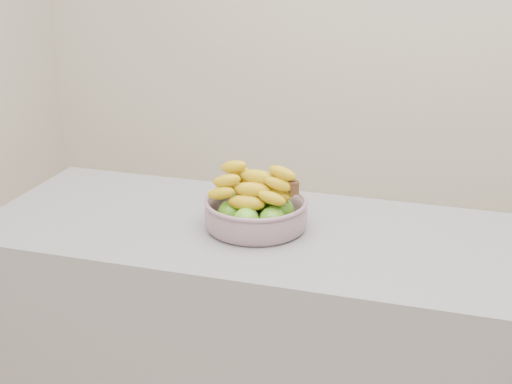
{
  "coord_description": "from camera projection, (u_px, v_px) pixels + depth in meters",
  "views": [
    {
      "loc": [
        0.23,
        -1.49,
        1.65
      ],
      "look_at": [
        -0.27,
        0.15,
        1.0
      ],
      "focal_mm": 50.0,
      "sensor_mm": 36.0,
      "label": 1
    }
  ],
  "objects": [
    {
      "name": "fruit_bowl",
      "position": [
        256.0,
        210.0,
        1.86
      ],
      "size": [
        0.27,
        0.27,
        0.16
      ],
      "rotation": [
        0.0,
        0.0,
        -0.09
      ],
      "color": "#8E9BAA",
      "rests_on": "counter"
    }
  ]
}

